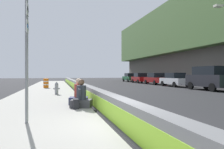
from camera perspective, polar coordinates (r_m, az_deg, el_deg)
name	(u,v)px	position (r m, az deg, el deg)	size (l,w,h in m)	color
ground_plane	(125,130)	(6.34, 3.46, -14.13)	(160.00, 160.00, 0.00)	#232326
sidewalk_strip	(24,134)	(6.10, -21.83, -14.04)	(80.00, 4.40, 0.14)	gray
jersey_barrier	(125,115)	(6.25, 3.43, -10.36)	(76.00, 0.45, 0.85)	slate
route_sign_post	(27,52)	(6.91, -21.09, 5.51)	(0.44, 0.09, 3.60)	gray
fire_hydrant	(57,88)	(15.93, -14.09, -3.35)	(0.26, 0.46, 0.88)	gray
seated_person_foreground	(81,98)	(9.65, -7.90, -6.08)	(0.96, 1.04, 1.20)	#424247
seated_person_middle	(79,96)	(10.63, -8.58, -5.48)	(0.87, 0.98, 1.21)	#23284C
backpack	(76,104)	(9.20, -9.24, -7.52)	(0.32, 0.28, 0.40)	#232328
construction_barrel	(46,83)	(23.54, -16.64, -2.14)	(0.54, 0.54, 0.95)	orange
parked_car_third	(209,78)	(22.89, 23.77, -0.80)	(4.86, 2.20, 2.28)	#28282D
parked_car_fourth	(175,80)	(28.24, 15.85, -1.26)	(4.53, 2.01, 1.71)	silver
parked_car_midline	(156,79)	(33.09, 11.17, -1.05)	(4.55, 2.05, 1.71)	maroon
parked_car_far	(140,78)	(38.44, 7.25, -0.88)	(4.54, 2.03, 1.71)	maroon
parked_car_farther	(130,77)	(44.05, 4.61, -0.75)	(4.51, 1.97, 1.71)	#145128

